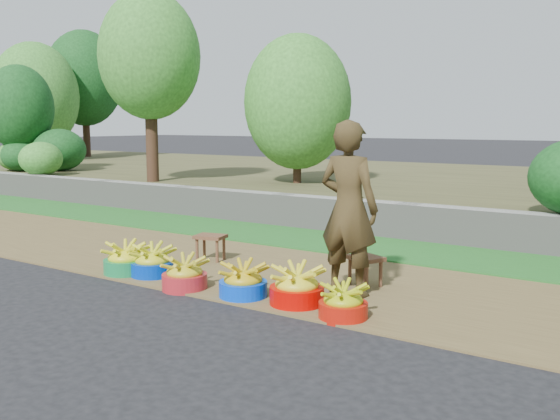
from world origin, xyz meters
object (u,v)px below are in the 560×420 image
Objects in this scene: basin_e at (297,288)px; vendor_woman at (349,208)px; basin_b at (152,263)px; stool_right at (365,262)px; basin_d at (243,282)px; stool_left at (210,240)px; basin_f at (343,303)px; basin_a at (126,260)px; basin_c at (185,275)px.

vendor_woman is at bearing 67.48° from basin_e.
vendor_woman is at bearing 13.94° from basin_b.
basin_e is 1.18× the size of stool_right.
basin_d reaches higher than stool_left.
basin_b reaches higher than stool_right.
basin_d reaches higher than basin_f.
basin_b is 0.28× the size of vendor_woman.
basin_a is 2.30m from basin_e.
stool_left reaches higher than basin_f.
stool_right is at bearing 37.10° from basin_c.
stool_left is (0.37, 1.07, 0.11)m from basin_a.
basin_c is 1.85m from vendor_woman.
basin_a is 2.75m from stool_right.
vendor_woman is (1.53, 0.75, 0.74)m from basin_c.
basin_f is 1.00× the size of stool_right.
vendor_woman is at bearing 38.66° from basin_d.
basin_e reaches higher than basin_d.
basin_b reaches higher than basin_f.
basin_a is 0.29× the size of vendor_woman.
basin_b is 0.98m from stool_left.
basin_d is 1.09× the size of stool_right.
basin_b is 0.94× the size of basin_e.
basin_b is at bearing -92.00° from stool_left.
basin_e is (2.30, 0.06, 0.01)m from basin_a.
basin_a is at bearing 178.71° from basin_f.
stool_right is 0.74m from vendor_woman.
basin_d is 0.92× the size of basin_e.
vendor_woman is (2.20, 0.55, 0.73)m from basin_b.
basin_c is at bearing -172.45° from basin_e.
basin_b reaches higher than stool_left.
basin_c is at bearing -61.37° from stool_left.
basin_c is 1.07× the size of stool_right.
basin_f is (0.57, -0.13, -0.03)m from basin_e.
basin_c is (1.01, -0.11, -0.01)m from basin_a.
basin_d is 0.28× the size of vendor_woman.
basin_b is 1.11× the size of stool_right.
vendor_woman reaches higher than basin_f.
basin_c is 0.98× the size of basin_d.
basin_e is (1.96, -0.03, 0.01)m from basin_b.
vendor_woman is at bearing -11.14° from stool_left.
basin_b is 1.04× the size of basin_c.
basin_b is at bearing 179.09° from basin_e.
basin_d is (1.72, -0.02, -0.01)m from basin_a.
basin_d reaches higher than stool_right.
basin_c is 1.86m from basin_f.
stool_left is 0.95× the size of stool_right.
basin_c reaches higher than basin_f.
basin_a reaches higher than basin_c.
stool_right is (1.52, 1.15, 0.12)m from basin_c.
basin_a is at bearing 179.37° from basin_d.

